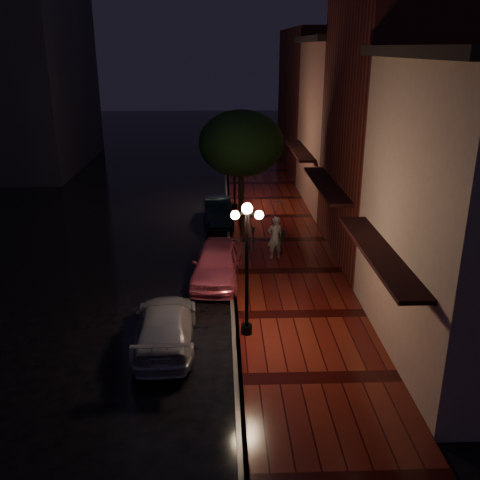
% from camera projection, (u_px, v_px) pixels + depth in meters
% --- Properties ---
extents(ground, '(120.00, 120.00, 0.00)m').
position_uv_depth(ground, '(232.00, 275.00, 21.78)').
color(ground, black).
rests_on(ground, ground).
extents(sidewalk, '(4.50, 60.00, 0.15)m').
position_uv_depth(sidewalk, '(287.00, 272.00, 21.84)').
color(sidewalk, '#450E0C').
rests_on(sidewalk, ground).
extents(curb, '(0.25, 60.00, 0.15)m').
position_uv_depth(curb, '(232.00, 273.00, 21.76)').
color(curb, '#595451').
rests_on(curb, ground).
extents(storefront_mid, '(5.00, 8.00, 11.00)m').
position_uv_depth(storefront_mid, '(400.00, 131.00, 22.03)').
color(storefront_mid, '#511914').
rests_on(storefront_mid, ground).
extents(storefront_far, '(5.00, 8.00, 9.00)m').
position_uv_depth(storefront_far, '(353.00, 128.00, 29.89)').
color(storefront_far, '#8C5951').
rests_on(storefront_far, ground).
extents(storefront_extra, '(5.00, 12.00, 10.00)m').
position_uv_depth(storefront_extra, '(321.00, 101.00, 39.12)').
color(storefront_extra, '#511914').
rests_on(storefront_extra, ground).
extents(streetlamp_near, '(0.96, 0.36, 4.31)m').
position_uv_depth(streetlamp_near, '(247.00, 262.00, 16.21)').
color(streetlamp_near, black).
rests_on(streetlamp_near, sidewalk).
extents(streetlamp_far, '(0.96, 0.36, 4.31)m').
position_uv_depth(streetlamp_far, '(235.00, 166.00, 29.37)').
color(streetlamp_far, black).
rests_on(streetlamp_far, sidewalk).
extents(street_tree, '(4.16, 4.16, 5.80)m').
position_uv_depth(street_tree, '(241.00, 145.00, 25.99)').
color(street_tree, black).
rests_on(street_tree, sidewalk).
extents(pink_car, '(2.23, 4.61, 1.52)m').
position_uv_depth(pink_car, '(217.00, 263.00, 20.98)').
color(pink_car, '#DE5B7B').
rests_on(pink_car, ground).
extents(navy_car, '(1.69, 4.05, 1.30)m').
position_uv_depth(navy_car, '(218.00, 211.00, 27.98)').
color(navy_car, black).
rests_on(navy_car, ground).
extents(silver_car, '(1.98, 4.60, 1.32)m').
position_uv_depth(silver_car, '(165.00, 326.00, 16.46)').
color(silver_car, '#A8A9B0').
rests_on(silver_car, ground).
extents(woman_with_umbrella, '(1.10, 1.12, 2.65)m').
position_uv_depth(woman_with_umbrella, '(276.00, 219.00, 22.52)').
color(woman_with_umbrella, silver).
rests_on(woman_with_umbrella, sidewalk).
extents(parking_meter, '(0.12, 0.10, 1.15)m').
position_uv_depth(parking_meter, '(253.00, 237.00, 23.63)').
color(parking_meter, black).
rests_on(parking_meter, sidewalk).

